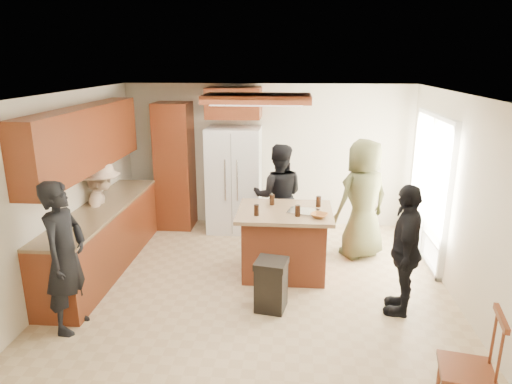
# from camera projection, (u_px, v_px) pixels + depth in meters

# --- Properties ---
(person_front_left) EXTENTS (0.49, 0.64, 1.70)m
(person_front_left) POSITION_uv_depth(u_px,v_px,m) (65.00, 257.00, 4.91)
(person_front_left) COLOR black
(person_front_left) RESTS_ON ground
(person_behind_left) EXTENTS (0.81, 0.50, 1.66)m
(person_behind_left) POSITION_uv_depth(u_px,v_px,m) (278.00, 196.00, 7.15)
(person_behind_left) COLOR black
(person_behind_left) RESTS_ON ground
(person_behind_right) EXTENTS (1.05, 0.94, 1.80)m
(person_behind_right) POSITION_uv_depth(u_px,v_px,m) (363.00, 199.00, 6.75)
(person_behind_right) COLOR #3F4025
(person_behind_right) RESTS_ON ground
(person_side_right) EXTENTS (0.68, 1.01, 1.57)m
(person_side_right) POSITION_uv_depth(u_px,v_px,m) (405.00, 250.00, 5.25)
(person_side_right) COLOR black
(person_side_right) RESTS_ON ground
(person_counter) EXTENTS (0.76, 1.07, 1.51)m
(person_counter) POSITION_uv_depth(u_px,v_px,m) (103.00, 213.00, 6.62)
(person_counter) COLOR tan
(person_counter) RESTS_ON ground
(left_cabinetry) EXTENTS (0.64, 3.00, 2.30)m
(left_cabinetry) POSITION_uv_depth(u_px,v_px,m) (97.00, 205.00, 6.32)
(left_cabinetry) COLOR maroon
(left_cabinetry) RESTS_ON ground
(back_wall_units) EXTENTS (1.80, 0.60, 2.45)m
(back_wall_units) POSITION_uv_depth(u_px,v_px,m) (189.00, 151.00, 7.85)
(back_wall_units) COLOR maroon
(back_wall_units) RESTS_ON ground
(refrigerator) EXTENTS (0.90, 0.76, 1.80)m
(refrigerator) POSITION_uv_depth(u_px,v_px,m) (234.00, 180.00, 7.85)
(refrigerator) COLOR white
(refrigerator) RESTS_ON ground
(kitchen_island) EXTENTS (1.28, 1.03, 0.93)m
(kitchen_island) POSITION_uv_depth(u_px,v_px,m) (284.00, 242.00, 6.30)
(kitchen_island) COLOR #A74A2B
(kitchen_island) RESTS_ON ground
(island_items) EXTENTS (0.99, 0.66, 0.15)m
(island_items) POSITION_uv_depth(u_px,v_px,m) (302.00, 210.00, 6.05)
(island_items) COLOR silver
(island_items) RESTS_ON kitchen_island
(trash_bin) EXTENTS (0.42, 0.42, 0.63)m
(trash_bin) POSITION_uv_depth(u_px,v_px,m) (271.00, 284.00, 5.43)
(trash_bin) COLOR black
(trash_bin) RESTS_ON ground
(spindle_chair) EXTENTS (0.49, 0.49, 0.99)m
(spindle_chair) POSITION_uv_depth(u_px,v_px,m) (469.00, 371.00, 3.72)
(spindle_chair) COLOR maroon
(spindle_chair) RESTS_ON ground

